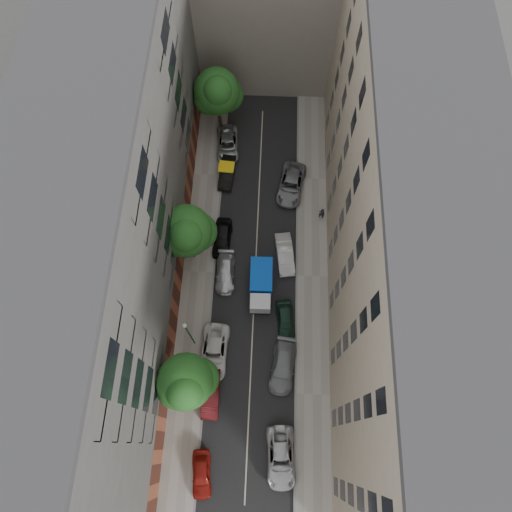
# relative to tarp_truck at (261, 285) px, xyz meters

# --- Properties ---
(ground) EXTENTS (120.00, 120.00, 0.00)m
(ground) POSITION_rel_tarp_truck_xyz_m (-0.60, 1.49, -1.27)
(ground) COLOR #4C4C49
(ground) RESTS_ON ground
(road_surface) EXTENTS (8.00, 44.00, 0.02)m
(road_surface) POSITION_rel_tarp_truck_xyz_m (-0.60, 1.49, -1.26)
(road_surface) COLOR black
(road_surface) RESTS_ON ground
(sidewalk_left) EXTENTS (3.00, 44.00, 0.15)m
(sidewalk_left) POSITION_rel_tarp_truck_xyz_m (-6.10, 1.49, -1.20)
(sidewalk_left) COLOR gray
(sidewalk_left) RESTS_ON ground
(sidewalk_right) EXTENTS (3.00, 44.00, 0.15)m
(sidewalk_right) POSITION_rel_tarp_truck_xyz_m (4.90, 1.49, -1.20)
(sidewalk_right) COLOR gray
(sidewalk_right) RESTS_ON ground
(building_left) EXTENTS (8.00, 44.00, 20.00)m
(building_left) POSITION_rel_tarp_truck_xyz_m (-11.60, 1.49, 8.73)
(building_left) COLOR #484543
(building_left) RESTS_ON ground
(building_right) EXTENTS (8.00, 44.00, 20.00)m
(building_right) POSITION_rel_tarp_truck_xyz_m (10.40, 1.49, 8.73)
(building_right) COLOR tan
(building_right) RESTS_ON ground
(tarp_truck) EXTENTS (2.07, 5.01, 2.31)m
(tarp_truck) POSITION_rel_tarp_truck_xyz_m (0.00, 0.00, 0.00)
(tarp_truck) COLOR black
(tarp_truck) RESTS_ON ground
(car_left_0) EXTENTS (1.89, 3.90, 1.28)m
(car_left_0) POSITION_rel_tarp_truck_xyz_m (-4.20, -16.17, -0.63)
(car_left_0) COLOR maroon
(car_left_0) RESTS_ON ground
(car_left_1) EXTENTS (1.51, 4.26, 1.40)m
(car_left_1) POSITION_rel_tarp_truck_xyz_m (-3.94, -9.91, -0.57)
(car_left_1) COLOR #4A0E11
(car_left_1) RESTS_ON ground
(car_left_2) EXTENTS (2.64, 5.30, 1.44)m
(car_left_2) POSITION_rel_tarp_truck_xyz_m (-3.94, -6.31, -0.55)
(car_left_2) COLOR silver
(car_left_2) RESTS_ON ground
(car_left_3) EXTENTS (1.86, 4.40, 1.27)m
(car_left_3) POSITION_rel_tarp_truck_xyz_m (-3.47, 1.29, -0.64)
(car_left_3) COLOR #BBBBC0
(car_left_3) RESTS_ON ground
(car_left_4) EXTENTS (1.90, 4.39, 1.48)m
(car_left_4) POSITION_rel_tarp_truck_xyz_m (-4.00, 4.89, -0.53)
(car_left_4) COLOR black
(car_left_4) RESTS_ON ground
(car_left_5) EXTENTS (1.74, 4.23, 1.36)m
(car_left_5) POSITION_rel_tarp_truck_xyz_m (-4.04, 12.49, -0.59)
(car_left_5) COLOR black
(car_left_5) RESTS_ON ground
(car_left_6) EXTENTS (2.60, 5.11, 1.38)m
(car_left_6) POSITION_rel_tarp_truck_xyz_m (-4.20, 16.09, -0.58)
(car_left_6) COLOR #AEAFB3
(car_left_6) RESTS_ON ground
(car_right_0) EXTENTS (2.64, 5.16, 1.39)m
(car_right_0) POSITION_rel_tarp_truck_xyz_m (2.20, -14.66, -0.57)
(car_right_0) COLOR #B3B4B8
(car_right_0) RESTS_ON ground
(car_right_1) EXTENTS (2.62, 5.21, 1.45)m
(car_right_1) POSITION_rel_tarp_truck_xyz_m (2.23, -7.31, -0.55)
(car_right_1) COLOR slate
(car_right_1) RESTS_ON ground
(car_right_2) EXTENTS (2.03, 4.05, 1.33)m
(car_right_2) POSITION_rel_tarp_truck_xyz_m (2.38, -3.11, -0.61)
(car_right_2) COLOR #152F22
(car_right_2) RESTS_ON ground
(car_right_3) EXTENTS (2.16, 4.56, 1.44)m
(car_right_3) POSITION_rel_tarp_truck_xyz_m (2.20, 3.43, -0.55)
(car_right_3) COLOR silver
(car_right_3) RESTS_ON ground
(car_right_4) EXTENTS (3.34, 5.69, 1.49)m
(car_right_4) POSITION_rel_tarp_truck_xyz_m (2.69, 11.29, -0.53)
(car_right_4) COLOR slate
(car_right_4) RESTS_ON ground
(tree_near) EXTENTS (4.80, 4.44, 7.83)m
(tree_near) POSITION_rel_tarp_truck_xyz_m (-5.39, -9.66, 4.14)
(tree_near) COLOR #382619
(tree_near) RESTS_ON sidewalk_left
(tree_mid) EXTENTS (5.01, 4.70, 8.08)m
(tree_mid) POSITION_rel_tarp_truck_xyz_m (-6.61, 3.03, 4.28)
(tree_mid) COLOR #382619
(tree_mid) RESTS_ON sidewalk_left
(tree_far) EXTENTS (5.01, 4.70, 7.95)m
(tree_far) POSITION_rel_tarp_truck_xyz_m (-5.10, 18.73, 4.17)
(tree_far) COLOR #382619
(tree_far) RESTS_ON sidewalk_left
(lamp_post) EXTENTS (0.36, 0.36, 6.53)m
(lamp_post) POSITION_rel_tarp_truck_xyz_m (-5.82, -5.44, 2.89)
(lamp_post) COLOR #195A27
(lamp_post) RESTS_ON sidewalk_left
(pedestrian) EXTENTS (0.68, 0.54, 1.63)m
(pedestrian) POSITION_rel_tarp_truck_xyz_m (5.80, 7.92, -0.31)
(pedestrian) COLOR black
(pedestrian) RESTS_ON sidewalk_right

